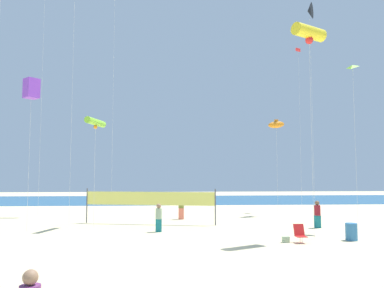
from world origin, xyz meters
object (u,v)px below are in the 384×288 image
kite_black_delta (310,11)px  kite_lime_diamond (353,68)px  kite_yellow_tube (309,33)px  kite_orange_inflatable (276,125)px  beachgoer_sage_shirt (159,217)px  volleyball_net (150,200)px  beachgoer_maroon_shirt (317,213)px  beachgoer_olive_shirt (181,206)px  folding_beach_chair (300,233)px  kite_red_diamond (299,55)px  beach_handbag (286,239)px  kite_violet_box (31,89)px  trash_barrel (351,232)px  kite_lime_tube (96,122)px

kite_black_delta → kite_lime_diamond: kite_black_delta is taller
kite_yellow_tube → kite_orange_inflatable: (1.63, 12.03, -3.39)m
beachgoer_sage_shirt → volleyball_net: 3.78m
beachgoer_maroon_shirt → beachgoer_olive_shirt: size_ratio=0.93×
beachgoer_olive_shirt → folding_beach_chair: size_ratio=2.06×
volleyball_net → beachgoer_olive_shirt: bearing=50.2°
kite_orange_inflatable → kite_red_diamond: bearing=50.0°
volleyball_net → kite_red_diamond: kite_red_diamond is taller
kite_yellow_tube → kite_black_delta: (5.68, 14.32, 7.69)m
kite_yellow_tube → beach_handbag: bearing=-157.0°
volleyball_net → beach_handbag: bearing=-47.0°
kite_violet_box → kite_red_diamond: bearing=30.3°
kite_yellow_tube → kite_black_delta: 17.22m
beachgoer_maroon_shirt → kite_orange_inflatable: kite_orange_inflatable is taller
beachgoer_sage_shirt → beachgoer_maroon_shirt: 10.03m
kite_lime_diamond → kite_orange_inflatable: 9.52m
kite_violet_box → kite_black_delta: 25.96m
kite_lime_diamond → volleyball_net: bearing=163.7°
kite_violet_box → kite_orange_inflatable: kite_violet_box is taller
trash_barrel → kite_lime_tube: bearing=157.7°
beachgoer_sage_shirt → kite_red_diamond: kite_red_diamond is taller
folding_beach_chair → kite_violet_box: bearing=148.6°
kite_lime_tube → kite_black_delta: size_ratio=0.36×
beachgoer_maroon_shirt → volleyball_net: 11.01m
beachgoer_maroon_shirt → trash_barrel: 4.68m
trash_barrel → kite_lime_tube: kite_lime_tube is taller
trash_barrel → kite_lime_tube: 16.44m
beachgoer_olive_shirt → beach_handbag: 11.38m
trash_barrel → volleyball_net: bearing=145.7°
trash_barrel → beach_handbag: (-3.52, -0.34, -0.29)m
beachgoer_sage_shirt → volleyball_net: size_ratio=0.19×
kite_orange_inflatable → kite_lime_tube: bearing=-154.4°
trash_barrel → folding_beach_chair: bearing=-171.0°
kite_orange_inflatable → volleyball_net: bearing=-153.5°
beach_handbag → kite_orange_inflatable: bearing=75.3°
beachgoer_olive_shirt → trash_barrel: beachgoer_olive_shirt is taller
volleyball_net → kite_black_delta: bearing=27.4°
beachgoer_sage_shirt → kite_lime_tube: (-4.18, 2.18, 5.85)m
beachgoer_olive_shirt → kite_yellow_tube: bearing=177.7°
folding_beach_chair → volleyball_net: bearing=121.7°
kite_violet_box → kite_lime_diamond: (19.82, -0.85, 1.39)m
beachgoer_olive_shirt → beach_handbag: bearing=168.4°
trash_barrel → kite_violet_box: 19.95m
trash_barrel → beachgoer_maroon_shirt: bearing=88.7°
beachgoer_maroon_shirt → kite_red_diamond: kite_red_diamond is taller
kite_yellow_tube → kite_lime_tube: size_ratio=1.63×
beachgoer_olive_shirt → kite_lime_tube: (-5.73, -4.18, 5.75)m
volleyball_net → kite_black_delta: kite_black_delta is taller
folding_beach_chair → trash_barrel: 2.87m
beachgoer_maroon_shirt → beachgoer_olive_shirt: beachgoer_olive_shirt is taller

